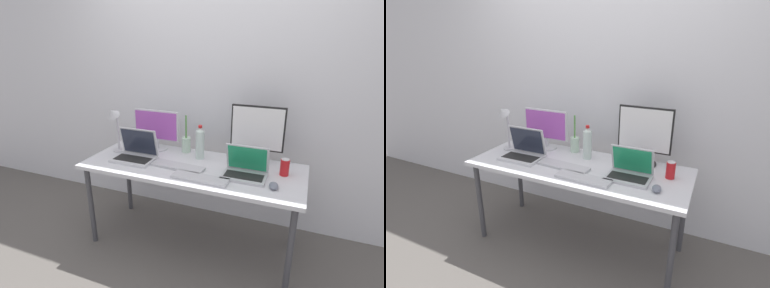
% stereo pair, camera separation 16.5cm
% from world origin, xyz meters
% --- Properties ---
extents(ground_plane, '(16.00, 16.00, 0.00)m').
position_xyz_m(ground_plane, '(0.00, 0.00, 0.00)').
color(ground_plane, '#5B5651').
extents(wall_back, '(7.00, 0.08, 2.60)m').
position_xyz_m(wall_back, '(0.00, 0.59, 1.30)').
color(wall_back, silver).
rests_on(wall_back, ground).
extents(work_desk, '(1.74, 0.69, 0.74)m').
position_xyz_m(work_desk, '(0.00, 0.00, 0.68)').
color(work_desk, '#424247').
rests_on(work_desk, ground).
extents(monitor_left, '(0.42, 0.19, 0.36)m').
position_xyz_m(monitor_left, '(-0.43, 0.22, 0.93)').
color(monitor_left, silver).
rests_on(monitor_left, work_desk).
extents(monitor_center, '(0.42, 0.22, 0.47)m').
position_xyz_m(monitor_center, '(0.45, 0.25, 0.99)').
color(monitor_center, black).
rests_on(monitor_center, work_desk).
extents(laptop_silver, '(0.34, 0.24, 0.25)m').
position_xyz_m(laptop_silver, '(-0.48, -0.05, 0.80)').
color(laptop_silver, silver).
rests_on(laptop_silver, work_desk).
extents(laptop_secondary, '(0.31, 0.22, 0.23)m').
position_xyz_m(laptop_secondary, '(0.43, -0.04, 0.79)').
color(laptop_secondary, '#B7B7BC').
rests_on(laptop_secondary, work_desk).
extents(keyboard_main, '(0.43, 0.15, 0.02)m').
position_xyz_m(keyboard_main, '(-0.09, -0.08, 0.75)').
color(keyboard_main, '#B2B2B7').
rests_on(keyboard_main, work_desk).
extents(keyboard_aux, '(0.42, 0.14, 0.02)m').
position_xyz_m(keyboard_aux, '(0.15, -0.21, 0.75)').
color(keyboard_aux, '#B2B2B7').
rests_on(keyboard_aux, work_desk).
extents(mouse_by_keyboard, '(0.08, 0.11, 0.04)m').
position_xyz_m(mouse_by_keyboard, '(0.65, -0.15, 0.76)').
color(mouse_by_keyboard, slate).
rests_on(mouse_by_keyboard, work_desk).
extents(water_bottle, '(0.07, 0.07, 0.29)m').
position_xyz_m(water_bottle, '(0.01, 0.16, 0.87)').
color(water_bottle, silver).
rests_on(water_bottle, work_desk).
extents(soda_can_near_keyboard, '(0.07, 0.07, 0.13)m').
position_xyz_m(soda_can_near_keyboard, '(0.70, 0.09, 0.80)').
color(soda_can_near_keyboard, red).
rests_on(soda_can_near_keyboard, work_desk).
extents(bamboo_vase, '(0.08, 0.08, 0.33)m').
position_xyz_m(bamboo_vase, '(-0.16, 0.26, 0.81)').
color(bamboo_vase, '#B2D1B7').
rests_on(bamboo_vase, work_desk).
extents(desk_lamp, '(0.11, 0.18, 0.42)m').
position_xyz_m(desk_lamp, '(-0.72, 0.01, 1.02)').
color(desk_lamp, '#B7B7BC').
rests_on(desk_lamp, work_desk).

